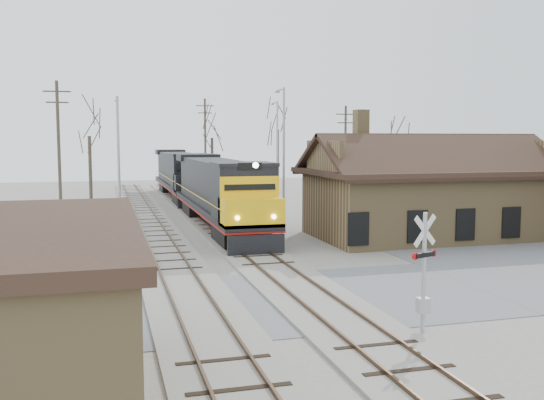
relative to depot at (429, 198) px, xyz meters
The scene contains 19 objects.
ground 17.14m from the depot, 134.97° to the right, with size 140.00×140.00×0.00m, color #9B968C.
road 17.13m from the depot, 134.97° to the right, with size 60.00×9.00×0.03m, color #5E5E63.
track_main 12.58m from the depot, 165.97° to the left, with size 3.40×90.00×0.24m.
track_siding 16.92m from the depot, 169.70° to the left, with size 3.40×90.00×0.24m.
depot is the anchor object (origin of this frame).
locomotive_lead 13.71m from the depot, 150.96° to the left, with size 3.25×21.79×4.84m.
locomotive_trailing 31.13m from the depot, 112.66° to the left, with size 3.25×21.79×4.58m.
crossbuck_near 19.62m from the depot, 120.30° to the right, with size 1.04×0.46×3.81m.
crossbuck_far 20.49m from the depot, 160.57° to the right, with size 1.01×0.27×3.53m.
streetlight_a 20.37m from the depot, 156.72° to the left, with size 0.25×2.04×8.90m.
streetlight_b 10.98m from the depot, 132.83° to the left, with size 0.25×2.04×9.70m.
streetlight_c 22.88m from the depot, 98.82° to the left, with size 0.25×2.04×9.68m.
utility_pole_a 27.09m from the depot, 147.63° to the left, with size 2.00×0.24×10.40m.
utility_pole_b 35.88m from the depot, 103.61° to the left, with size 2.00×0.24×10.63m.
utility_pole_c 20.61m from the depot, 82.41° to the left, with size 2.00×0.24×9.23m.
tree_b 33.69m from the depot, 128.62° to the left, with size 4.26×4.26×10.43m.
tree_c 38.43m from the depot, 100.84° to the left, with size 4.16×4.16×10.19m.
tree_d 33.17m from the depot, 90.83° to the left, with size 4.78×4.78×11.71m.
tree_e 26.71m from the depot, 67.20° to the left, with size 3.45×3.45×8.46m.
Camera 1 is at (-7.46, -21.63, 6.07)m, focal length 40.00 mm.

